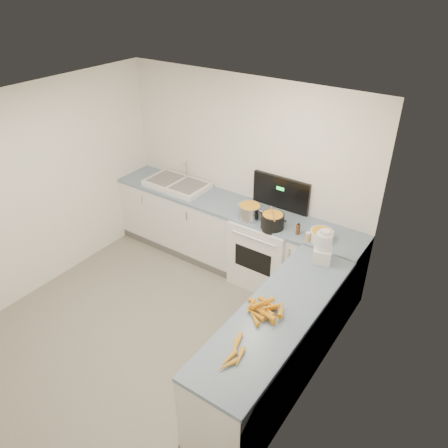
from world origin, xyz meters
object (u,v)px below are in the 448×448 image
Objects in this scene: extract_bottle at (298,229)px; food_processor at (323,248)px; mixing_bowl at (321,235)px; steel_pot at (250,213)px; stove at (266,249)px; black_pot at (272,222)px; sink at (177,184)px; spice_jar at (308,237)px.

extract_bottle is 0.54m from food_processor.
steel_pot is at bearing -176.98° from mixing_bowl.
food_processor is at bearing -27.19° from stove.
mixing_bowl is at bearing 7.41° from black_pot.
extract_bottle is (0.63, 0.01, -0.02)m from steel_pot.
steel_pot is 2.22× the size of extract_bottle.
steel_pot is at bearing 163.91° from food_processor.
extract_bottle is 0.33× the size of food_processor.
food_processor is at bearing -65.47° from mixing_bowl.
sink is 9.20× the size of spice_jar.
spice_jar is (2.07, -0.22, 0.01)m from sink.
spice_jar is (0.46, -0.03, -0.03)m from black_pot.
black_pot is (0.15, -0.18, 0.54)m from stove.
black_pot is 0.58m from mixing_bowl.
food_processor is (1.06, -0.31, 0.08)m from steel_pot.
stove is 1.18m from food_processor.
food_processor is (0.89, -0.46, 0.62)m from stove.
extract_bottle is (1.91, -0.15, 0.02)m from sink.
mixing_bowl is at bearing 3.02° from steel_pot.
stove is 3.71× the size of food_processor.
stove reaches higher than spice_jar.
food_processor is at bearing -11.44° from sink.
steel_pot is 1.11m from food_processor.
sink is at bearing 173.07° from black_pot.
mixing_bowl is (0.90, 0.05, -0.02)m from steel_pot.
steel_pot is (1.28, -0.17, 0.04)m from sink.
black_pot is (0.32, -0.03, -0.00)m from steel_pot.
mixing_bowl is at bearing 41.45° from spice_jar.
spice_jar is 0.39m from food_processor.
black_pot is at bearing -6.93° from sink.
food_processor reaches higher than sink.
mixing_bowl is 0.27m from extract_bottle.
stove is 1.54m from sink.
black_pot is at bearing 159.33° from food_processor.
sink is 3.18× the size of black_pot.
stove is 1.58× the size of sink.
sink is at bearing 179.38° from stove.
black_pot is 0.47m from spice_jar.
stove is at bearing 152.81° from food_processor.
extract_bottle is at bearing -4.61° from sink.
stove reaches higher than black_pot.
extract_bottle is at bearing 7.42° from black_pot.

